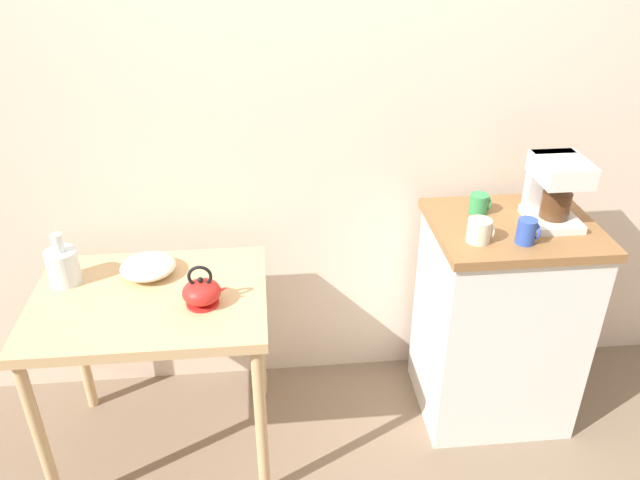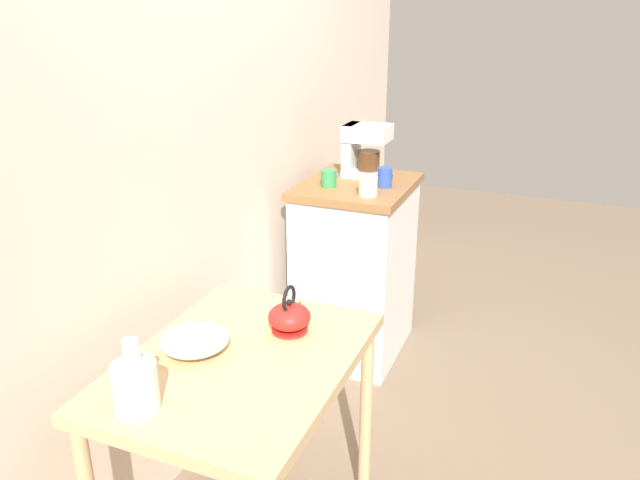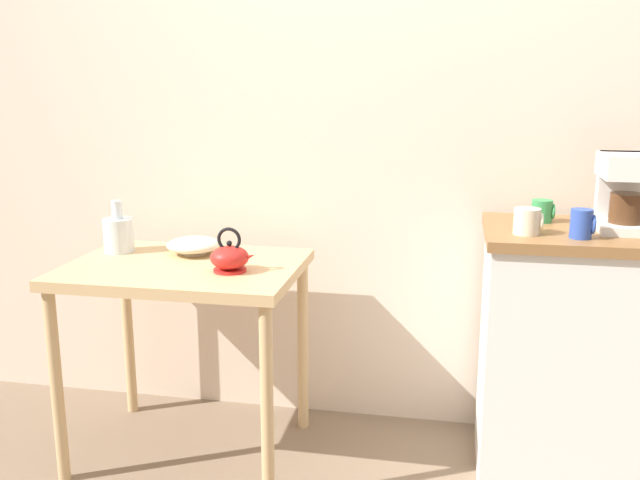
{
  "view_description": "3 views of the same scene",
  "coord_description": "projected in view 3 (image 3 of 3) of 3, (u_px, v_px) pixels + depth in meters",
  "views": [
    {
      "loc": [
        -0.22,
        -1.96,
        2.05
      ],
      "look_at": [
        -0.04,
        -0.03,
        0.95
      ],
      "focal_mm": 34.98,
      "sensor_mm": 36.0,
      "label": 1
    },
    {
      "loc": [
        -2.03,
        -0.86,
        1.75
      ],
      "look_at": [
        -0.08,
        -0.06,
        0.93
      ],
      "focal_mm": 34.45,
      "sensor_mm": 36.0,
      "label": 2
    },
    {
      "loc": [
        0.3,
        -2.38,
        1.42
      ],
      "look_at": [
        -0.16,
        0.0,
        0.86
      ],
      "focal_mm": 39.1,
      "sensor_mm": 36.0,
      "label": 3
    }
  ],
  "objects": [
    {
      "name": "coffee_maker",
      "position": [
        626.0,
        188.0,
        2.34
      ],
      "size": [
        0.18,
        0.22,
        0.26
      ],
      "color": "white",
      "rests_on": "kitchen_counter"
    },
    {
      "name": "back_wall",
      "position": [
        406.0,
        85.0,
        2.74
      ],
      "size": [
        4.4,
        0.1,
        2.8
      ],
      "primitive_type": "cube",
      "color": "beige",
      "rests_on": "ground_plane"
    },
    {
      "name": "ground_plane",
      "position": [
        361.0,
        462.0,
        2.65
      ],
      "size": [
        8.0,
        8.0,
        0.0
      ],
      "primitive_type": "plane",
      "color": "#7A6651"
    },
    {
      "name": "mug_tall_green",
      "position": [
        543.0,
        211.0,
        2.49
      ],
      "size": [
        0.08,
        0.07,
        0.08
      ],
      "color": "#338C4C",
      "rests_on": "kitchen_counter"
    },
    {
      "name": "bowl_stoneware",
      "position": [
        194.0,
        245.0,
        2.7
      ],
      "size": [
        0.21,
        0.21,
        0.07
      ],
      "color": "beige",
      "rests_on": "wooden_table"
    },
    {
      "name": "glass_carafe_vase",
      "position": [
        119.0,
        234.0,
        2.73
      ],
      "size": [
        0.12,
        0.12,
        0.2
      ],
      "color": "silver",
      "rests_on": "wooden_table"
    },
    {
      "name": "kitchen_counter",
      "position": [
        569.0,
        355.0,
        2.48
      ],
      "size": [
        0.63,
        0.52,
        0.92
      ],
      "color": "white",
      "rests_on": "ground_plane"
    },
    {
      "name": "wooden_table",
      "position": [
        185.0,
        289.0,
        2.59
      ],
      "size": [
        0.85,
        0.63,
        0.76
      ],
      "color": "tan",
      "rests_on": "ground_plane"
    },
    {
      "name": "mug_blue",
      "position": [
        582.0,
        224.0,
        2.23
      ],
      "size": [
        0.08,
        0.07,
        0.09
      ],
      "color": "#2D4CAD",
      "rests_on": "kitchen_counter"
    },
    {
      "name": "teakettle",
      "position": [
        230.0,
        257.0,
        2.45
      ],
      "size": [
        0.17,
        0.14,
        0.16
      ],
      "color": "red",
      "rests_on": "wooden_table"
    },
    {
      "name": "mug_small_cream",
      "position": [
        528.0,
        221.0,
        2.29
      ],
      "size": [
        0.09,
        0.09,
        0.09
      ],
      "color": "beige",
      "rests_on": "kitchen_counter"
    }
  ]
}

